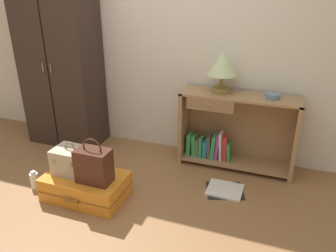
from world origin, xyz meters
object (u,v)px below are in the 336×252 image
(open_book_on_floor, at_px, (225,190))
(wardrobe, at_px, (61,63))
(table_lamp, at_px, (222,65))
(handbag, at_px, (94,165))
(bowl, at_px, (273,96))
(bottle, at_px, (34,180))
(bookshelf, at_px, (232,131))
(suitcase_large, at_px, (86,186))
(train_case, at_px, (72,160))

(open_book_on_floor, bearing_deg, wardrobe, 167.46)
(table_lamp, relative_size, handbag, 1.01)
(table_lamp, relative_size, bowl, 2.99)
(wardrobe, distance_m, bottle, 1.35)
(bookshelf, bearing_deg, bottle, -146.97)
(suitcase_large, xyz_separation_m, handbag, (0.13, -0.04, 0.26))
(bookshelf, height_order, bottle, bookshelf)
(wardrobe, relative_size, table_lamp, 4.63)
(table_lamp, xyz_separation_m, suitcase_large, (-0.96, -1.02, -0.94))
(suitcase_large, bearing_deg, train_case, 172.45)
(train_case, xyz_separation_m, bottle, (-0.40, -0.06, -0.26))
(wardrobe, bearing_deg, train_case, -52.80)
(wardrobe, bearing_deg, table_lamp, 2.23)
(bookshelf, bearing_deg, bowl, -2.10)
(bookshelf, xyz_separation_m, table_lamp, (-0.14, 0.00, 0.67))
(train_case, relative_size, handbag, 0.75)
(bookshelf, relative_size, train_case, 3.82)
(open_book_on_floor, bearing_deg, train_case, -159.16)
(wardrobe, xyz_separation_m, bowl, (2.29, 0.06, -0.14))
(bowl, bearing_deg, table_lamp, 178.50)
(table_lamp, height_order, train_case, table_lamp)
(bowl, distance_m, bottle, 2.35)
(bottle, bearing_deg, table_lamp, 35.48)
(handbag, xyz_separation_m, bottle, (-0.67, 0.00, -0.29))
(bottle, bearing_deg, suitcase_large, 4.61)
(table_lamp, xyz_separation_m, bowl, (0.49, -0.01, -0.25))
(train_case, bearing_deg, table_lamp, 42.57)
(bowl, relative_size, train_case, 0.45)
(train_case, bearing_deg, handbag, -13.01)
(wardrobe, relative_size, bowl, 13.86)
(suitcase_large, height_order, bottle, suitcase_large)
(table_lamp, height_order, handbag, table_lamp)
(train_case, relative_size, bottle, 1.74)
(suitcase_large, height_order, handbag, handbag)
(suitcase_large, distance_m, train_case, 0.26)
(table_lamp, relative_size, open_book_on_floor, 1.00)
(handbag, bearing_deg, table_lamp, 52.25)
(suitcase_large, bearing_deg, bowl, 34.80)
(suitcase_large, bearing_deg, bottle, -175.39)
(table_lamp, distance_m, handbag, 1.50)
(bookshelf, distance_m, train_case, 1.59)
(table_lamp, bearing_deg, bowl, -1.50)
(bowl, distance_m, open_book_on_floor, 0.98)
(handbag, relative_size, open_book_on_floor, 0.99)
(bookshelf, xyz_separation_m, open_book_on_floor, (0.05, -0.51, -0.37))
(open_book_on_floor, bearing_deg, bottle, -161.93)
(bowl, relative_size, bottle, 0.79)
(bottle, bearing_deg, wardrobe, 107.21)
(handbag, xyz_separation_m, open_book_on_floor, (1.02, 0.55, -0.36))
(wardrobe, bearing_deg, open_book_on_floor, -12.54)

